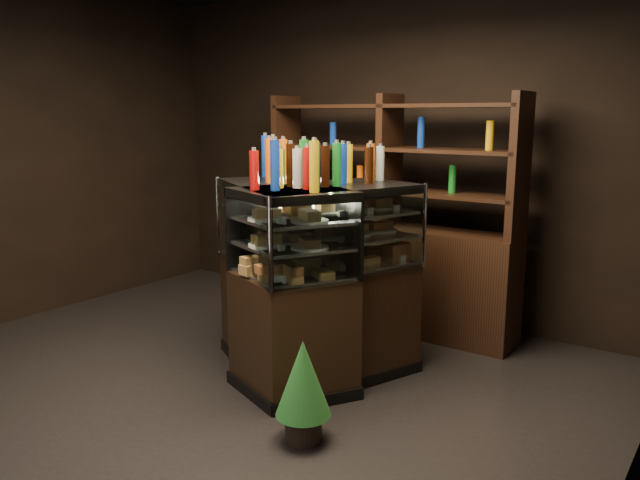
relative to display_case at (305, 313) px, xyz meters
The scene contains 7 objects.
ground 0.97m from the display_case, 116.39° to the right, with size 5.00×5.00×0.00m, color black.
room_shell 1.71m from the display_case, 116.39° to the right, with size 5.02×5.02×3.01m.
display_case is the anchor object (origin of this frame).
food_display 0.60m from the display_case, 70.88° to the right, with size 1.13×1.16×0.43m.
bottles_top 1.04m from the display_case, 109.12° to the left, with size 0.97×1.02×0.30m.
potted_conifer 0.93m from the display_case, 54.01° to the right, with size 0.32×0.32×0.68m.
back_shelving 1.30m from the display_case, 93.18° to the left, with size 2.27×0.43×2.00m.
Camera 1 is at (2.90, -2.59, 1.83)m, focal length 35.00 mm.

